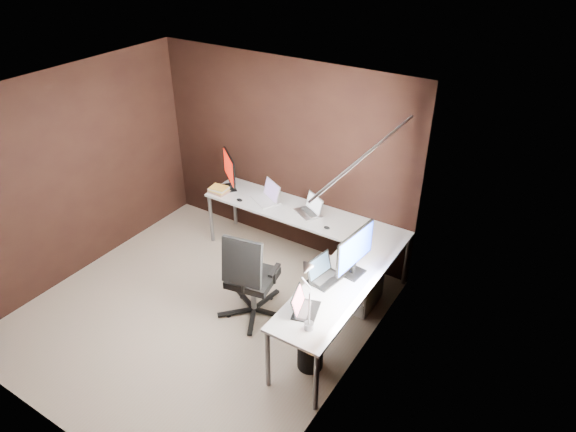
{
  "coord_description": "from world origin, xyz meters",
  "views": [
    {
      "loc": [
        3.22,
        -3.17,
        3.97
      ],
      "look_at": [
        0.6,
        0.95,
        1.0
      ],
      "focal_mm": 32.0,
      "sensor_mm": 36.0,
      "label": 1
    }
  ],
  "objects_px": {
    "monitor_left": "(229,170)",
    "laptop_black_big": "(323,274)",
    "drawer_pedestal": "(359,281)",
    "laptop_silver": "(310,209)",
    "laptop_white": "(268,196)",
    "desk_lamp": "(307,287)",
    "wastebasket": "(310,355)",
    "monitor_right": "(355,250)",
    "office_chair": "(252,292)",
    "book_stack": "(219,190)",
    "laptop_black_small": "(303,307)"
  },
  "relations": [
    {
      "from": "book_stack",
      "to": "office_chair",
      "type": "relative_size",
      "value": 0.23
    },
    {
      "from": "laptop_black_big",
      "to": "wastebasket",
      "type": "xyz_separation_m",
      "value": [
        0.14,
        -0.48,
        -0.63
      ]
    },
    {
      "from": "drawer_pedestal",
      "to": "desk_lamp",
      "type": "relative_size",
      "value": 0.95
    },
    {
      "from": "laptop_black_big",
      "to": "book_stack",
      "type": "height_order",
      "value": "laptop_black_big"
    },
    {
      "from": "laptop_black_big",
      "to": "desk_lamp",
      "type": "distance_m",
      "value": 0.75
    },
    {
      "from": "desk_lamp",
      "to": "drawer_pedestal",
      "type": "bearing_deg",
      "value": 84.59
    },
    {
      "from": "laptop_black_small",
      "to": "book_stack",
      "type": "bearing_deg",
      "value": 40.69
    },
    {
      "from": "monitor_right",
      "to": "laptop_black_small",
      "type": "distance_m",
      "value": 0.81
    },
    {
      "from": "desk_lamp",
      "to": "wastebasket",
      "type": "bearing_deg",
      "value": 94.01
    },
    {
      "from": "drawer_pedestal",
      "to": "monitor_left",
      "type": "xyz_separation_m",
      "value": [
        -2.1,
        0.37,
        0.7
      ]
    },
    {
      "from": "drawer_pedestal",
      "to": "laptop_silver",
      "type": "distance_m",
      "value": 1.07
    },
    {
      "from": "laptop_white",
      "to": "laptop_silver",
      "type": "xyz_separation_m",
      "value": [
        0.62,
        0.02,
        -0.0
      ]
    },
    {
      "from": "laptop_silver",
      "to": "book_stack",
      "type": "xyz_separation_m",
      "value": [
        -1.28,
        -0.19,
        -0.01
      ]
    },
    {
      "from": "monitor_right",
      "to": "drawer_pedestal",
      "type": "bearing_deg",
      "value": 20.74
    },
    {
      "from": "monitor_right",
      "to": "wastebasket",
      "type": "bearing_deg",
      "value": -179.9
    },
    {
      "from": "monitor_left",
      "to": "laptop_black_big",
      "type": "relative_size",
      "value": 1.26
    },
    {
      "from": "laptop_white",
      "to": "laptop_silver",
      "type": "bearing_deg",
      "value": 29.89
    },
    {
      "from": "laptop_white",
      "to": "desk_lamp",
      "type": "height_order",
      "value": "desk_lamp"
    },
    {
      "from": "drawer_pedestal",
      "to": "laptop_black_big",
      "type": "relative_size",
      "value": 1.56
    },
    {
      "from": "drawer_pedestal",
      "to": "office_chair",
      "type": "bearing_deg",
      "value": -137.19
    },
    {
      "from": "drawer_pedestal",
      "to": "wastebasket",
      "type": "distance_m",
      "value": 1.15
    },
    {
      "from": "laptop_silver",
      "to": "desk_lamp",
      "type": "xyz_separation_m",
      "value": [
        0.94,
        -1.68,
        0.35
      ]
    },
    {
      "from": "laptop_silver",
      "to": "office_chair",
      "type": "height_order",
      "value": "office_chair"
    },
    {
      "from": "laptop_black_small",
      "to": "office_chair",
      "type": "height_order",
      "value": "office_chair"
    },
    {
      "from": "wastebasket",
      "to": "laptop_white",
      "type": "bearing_deg",
      "value": 135.34
    },
    {
      "from": "monitor_right",
      "to": "laptop_silver",
      "type": "distance_m",
      "value": 1.3
    },
    {
      "from": "monitor_left",
      "to": "office_chair",
      "type": "distance_m",
      "value": 1.83
    },
    {
      "from": "monitor_right",
      "to": "laptop_silver",
      "type": "bearing_deg",
      "value": 56.98
    },
    {
      "from": "laptop_white",
      "to": "laptop_black_big",
      "type": "distance_m",
      "value": 1.72
    },
    {
      "from": "laptop_silver",
      "to": "book_stack",
      "type": "relative_size",
      "value": 1.58
    },
    {
      "from": "book_stack",
      "to": "wastebasket",
      "type": "bearing_deg",
      "value": -31.49
    },
    {
      "from": "drawer_pedestal",
      "to": "monitor_right",
      "type": "relative_size",
      "value": 0.96
    },
    {
      "from": "laptop_black_big",
      "to": "office_chair",
      "type": "distance_m",
      "value": 0.92
    },
    {
      "from": "laptop_silver",
      "to": "laptop_black_small",
      "type": "bearing_deg",
      "value": -32.66
    },
    {
      "from": "wastebasket",
      "to": "monitor_right",
      "type": "bearing_deg",
      "value": 83.61
    },
    {
      "from": "laptop_white",
      "to": "laptop_black_small",
      "type": "height_order",
      "value": "laptop_white"
    },
    {
      "from": "book_stack",
      "to": "desk_lamp",
      "type": "height_order",
      "value": "desk_lamp"
    },
    {
      "from": "monitor_left",
      "to": "laptop_black_small",
      "type": "bearing_deg",
      "value": 2.73
    },
    {
      "from": "laptop_silver",
      "to": "book_stack",
      "type": "bearing_deg",
      "value": -142.53
    },
    {
      "from": "laptop_white",
      "to": "wastebasket",
      "type": "height_order",
      "value": "laptop_white"
    },
    {
      "from": "monitor_left",
      "to": "laptop_white",
      "type": "height_order",
      "value": "monitor_left"
    },
    {
      "from": "desk_lamp",
      "to": "laptop_black_big",
      "type": "bearing_deg",
      "value": 97.48
    },
    {
      "from": "drawer_pedestal",
      "to": "desk_lamp",
      "type": "bearing_deg",
      "value": -87.23
    },
    {
      "from": "laptop_silver",
      "to": "monitor_right",
      "type": "bearing_deg",
      "value": -10.26
    },
    {
      "from": "laptop_silver",
      "to": "office_chair",
      "type": "xyz_separation_m",
      "value": [
        -0.02,
        -1.22,
        -0.45
      ]
    },
    {
      "from": "monitor_left",
      "to": "laptop_black_big",
      "type": "distance_m",
      "value": 2.25
    },
    {
      "from": "monitor_left",
      "to": "office_chair",
      "type": "bearing_deg",
      "value": -5.4
    },
    {
      "from": "laptop_white",
      "to": "desk_lamp",
      "type": "xyz_separation_m",
      "value": [
        1.56,
        -1.66,
        0.34
      ]
    },
    {
      "from": "drawer_pedestal",
      "to": "book_stack",
      "type": "height_order",
      "value": "book_stack"
    },
    {
      "from": "desk_lamp",
      "to": "wastebasket",
      "type": "xyz_separation_m",
      "value": [
        -0.03,
        0.16,
        -0.98
      ]
    }
  ]
}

